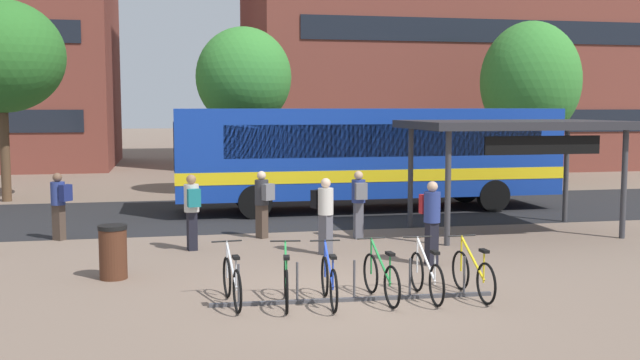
{
  "coord_description": "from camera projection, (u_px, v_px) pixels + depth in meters",
  "views": [
    {
      "loc": [
        -2.83,
        -12.11,
        3.27
      ],
      "look_at": [
        0.53,
        4.39,
        1.57
      ],
      "focal_mm": 41.16,
      "sensor_mm": 36.0,
      "label": 1
    }
  ],
  "objects": [
    {
      "name": "ground",
      "position": [
        340.0,
        296.0,
        12.7
      ],
      "size": [
        200.0,
        200.0,
        0.0
      ],
      "primitive_type": "plane",
      "color": "#7A6656"
    },
    {
      "name": "bus_lane_asphalt",
      "position": [
        266.0,
        213.0,
        22.59
      ],
      "size": [
        80.0,
        7.2,
        0.01
      ],
      "primitive_type": "cube",
      "color": "#232326",
      "rests_on": "ground"
    },
    {
      "name": "city_bus",
      "position": [
        366.0,
        154.0,
        23.05
      ],
      "size": [
        12.04,
        2.64,
        3.2
      ],
      "rotation": [
        0.0,
        0.0,
        3.14
      ],
      "color": "#14389E",
      "rests_on": "ground"
    },
    {
      "name": "bike_rack",
      "position": [
        354.0,
        296.0,
        12.34
      ],
      "size": [
        4.84,
        0.28,
        0.7
      ],
      "rotation": [
        0.0,
        0.0,
        -0.04
      ],
      "color": "#47474C",
      "rests_on": "ground"
    },
    {
      "name": "parked_bicycle_silver_0",
      "position": [
        232.0,
        282.0,
        12.07
      ],
      "size": [
        0.52,
        1.72,
        0.99
      ],
      "rotation": [
        0.0,
        0.0,
        1.66
      ],
      "color": "black",
      "rests_on": "ground"
    },
    {
      "name": "parked_bicycle_green_1",
      "position": [
        286.0,
        282.0,
        12.07
      ],
      "size": [
        0.52,
        1.71,
        0.99
      ],
      "rotation": [
        0.0,
        0.0,
        1.44
      ],
      "color": "black",
      "rests_on": "ground"
    },
    {
      "name": "parked_bicycle_blue_2",
      "position": [
        329.0,
        281.0,
        12.12
      ],
      "size": [
        0.52,
        1.72,
        0.99
      ],
      "rotation": [
        0.0,
        0.0,
        1.5
      ],
      "color": "black",
      "rests_on": "ground"
    },
    {
      "name": "parked_bicycle_green_3",
      "position": [
        381.0,
        278.0,
        12.36
      ],
      "size": [
        0.52,
        1.72,
        0.99
      ],
      "rotation": [
        0.0,
        0.0,
        1.65
      ],
      "color": "black",
      "rests_on": "ground"
    },
    {
      "name": "parked_bicycle_white_4",
      "position": [
        426.0,
        276.0,
        12.47
      ],
      "size": [
        0.52,
        1.72,
        0.99
      ],
      "rotation": [
        0.0,
        0.0,
        1.56
      ],
      "color": "black",
      "rests_on": "ground"
    },
    {
      "name": "parked_bicycle_yellow_5",
      "position": [
        473.0,
        275.0,
        12.59
      ],
      "size": [
        0.52,
        1.72,
        0.99
      ],
      "rotation": [
        0.0,
        0.0,
        1.6
      ],
      "color": "black",
      "rests_on": "ground"
    },
    {
      "name": "transit_shelter",
      "position": [
        515.0,
        128.0,
        18.76
      ],
      "size": [
        5.44,
        3.52,
        2.9
      ],
      "rotation": [
        0.0,
        0.0,
        0.01
      ],
      "color": "#38383D",
      "rests_on": "ground"
    },
    {
      "name": "commuter_grey_pack_0",
      "position": [
        263.0,
        200.0,
        18.14
      ],
      "size": [
        0.54,
        0.61,
        1.68
      ],
      "rotation": [
        0.0,
        0.0,
        2.12
      ],
      "color": "#47382D",
      "rests_on": "ground"
    },
    {
      "name": "commuter_red_pack_1",
      "position": [
        431.0,
        217.0,
        15.09
      ],
      "size": [
        0.37,
        0.55,
        1.74
      ],
      "rotation": [
        0.0,
        0.0,
        4.81
      ],
      "color": "black",
      "rests_on": "ground"
    },
    {
      "name": "commuter_black_pack_2",
      "position": [
        325.0,
        210.0,
        16.15
      ],
      "size": [
        0.53,
        0.61,
        1.7
      ],
      "rotation": [
        0.0,
        0.0,
        5.25
      ],
      "color": "#565660",
      "rests_on": "ground"
    },
    {
      "name": "commuter_grey_pack_3",
      "position": [
        359.0,
        200.0,
        18.07
      ],
      "size": [
        0.34,
        0.52,
        1.69
      ],
      "rotation": [
        0.0,
        0.0,
        1.56
      ],
      "color": "#565660",
      "rests_on": "ground"
    },
    {
      "name": "commuter_navy_pack_4",
      "position": [
        59.0,
        201.0,
        17.87
      ],
      "size": [
        0.6,
        0.57,
        1.66
      ],
      "rotation": [
        0.0,
        0.0,
        2.47
      ],
      "color": "#47382D",
      "rests_on": "ground"
    },
    {
      "name": "commuter_teal_pack_5",
      "position": [
        192.0,
        207.0,
        16.6
      ],
      "size": [
        0.4,
        0.57,
        1.73
      ],
      "rotation": [
        0.0,
        0.0,
        1.76
      ],
      "color": "black",
      "rests_on": "ground"
    },
    {
      "name": "trash_bin",
      "position": [
        113.0,
        252.0,
        13.9
      ],
      "size": [
        0.55,
        0.55,
        1.03
      ],
      "color": "#4C2819",
      "rests_on": "ground"
    },
    {
      "name": "street_tree_0",
      "position": [
        1.0,
        56.0,
        24.84
      ],
      "size": [
        4.24,
        4.24,
        6.9
      ],
      "color": "brown",
      "rests_on": "ground"
    },
    {
      "name": "street_tree_1",
      "position": [
        530.0,
        81.0,
        30.51
      ],
      "size": [
        4.13,
        4.13,
        6.79
      ],
      "color": "brown",
      "rests_on": "ground"
    },
    {
      "name": "street_tree_2",
      "position": [
        244.0,
        78.0,
        26.89
      ],
      "size": [
        3.5,
        3.5,
        6.17
      ],
      "color": "brown",
      "rests_on": "ground"
    }
  ]
}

